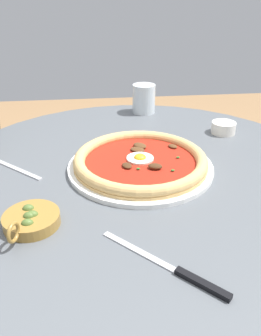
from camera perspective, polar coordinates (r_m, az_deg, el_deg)
name	(u,v)px	position (r m, az deg, el deg)	size (l,w,h in m)	color
dining_table	(139,233)	(0.85, 1.48, -10.92)	(0.91, 0.91, 0.73)	#565B60
pizza_on_plate	(141,161)	(0.74, 1.73, 1.11)	(0.32, 0.32, 0.04)	white
water_glass	(144,100)	(1.09, 2.24, 11.29)	(0.07, 0.07, 0.09)	silver
steak_knife	(180,272)	(0.50, 8.33, -16.93)	(0.16, 0.16, 0.01)	silver
ramekin_capers	(223,127)	(0.96, 15.33, 6.61)	(0.06, 0.06, 0.03)	white
olive_pan	(31,220)	(0.60, -16.37, -8.31)	(0.10, 0.12, 0.04)	olive
fork_utensil	(13,168)	(0.79, -19.06, 0.07)	(0.14, 0.13, 0.00)	#BCBCC1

